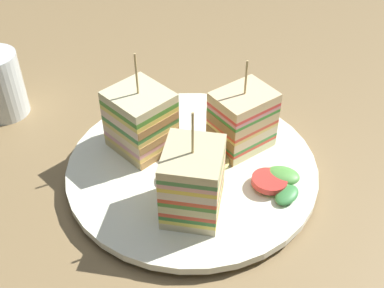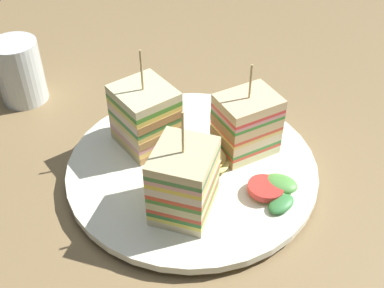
% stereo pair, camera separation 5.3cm
% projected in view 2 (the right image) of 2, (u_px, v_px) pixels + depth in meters
% --- Properties ---
extents(ground_plane, '(1.24, 0.90, 0.02)m').
position_uv_depth(ground_plane, '(192.00, 180.00, 0.57)').
color(ground_plane, olive).
extents(plate, '(0.28, 0.28, 0.02)m').
position_uv_depth(plate, '(192.00, 168.00, 0.56)').
color(plate, white).
rests_on(plate, ground_plane).
extents(sandwich_wedge_0, '(0.07, 0.06, 0.12)m').
position_uv_depth(sandwich_wedge_0, '(184.00, 181.00, 0.48)').
color(sandwich_wedge_0, beige).
rests_on(sandwich_wedge_0, plate).
extents(sandwich_wedge_1, '(0.08, 0.08, 0.11)m').
position_uv_depth(sandwich_wedge_1, '(246.00, 124.00, 0.55)').
color(sandwich_wedge_1, beige).
rests_on(sandwich_wedge_1, plate).
extents(sandwich_wedge_2, '(0.09, 0.09, 0.12)m').
position_uv_depth(sandwich_wedge_2, '(145.00, 117.00, 0.56)').
color(sandwich_wedge_2, '#E2C47F').
rests_on(sandwich_wedge_2, plate).
extents(chip_pile, '(0.08, 0.08, 0.03)m').
position_uv_depth(chip_pile, '(202.00, 159.00, 0.54)').
color(chip_pile, '#D8B158').
rests_on(chip_pile, plate).
extents(salad_garnish, '(0.06, 0.06, 0.02)m').
position_uv_depth(salad_garnish, '(274.00, 190.00, 0.52)').
color(salad_garnish, '#55AA51').
rests_on(salad_garnish, plate).
extents(drinking_glass, '(0.06, 0.06, 0.09)m').
position_uv_depth(drinking_glass, '(21.00, 75.00, 0.66)').
color(drinking_glass, silver).
rests_on(drinking_glass, ground_plane).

